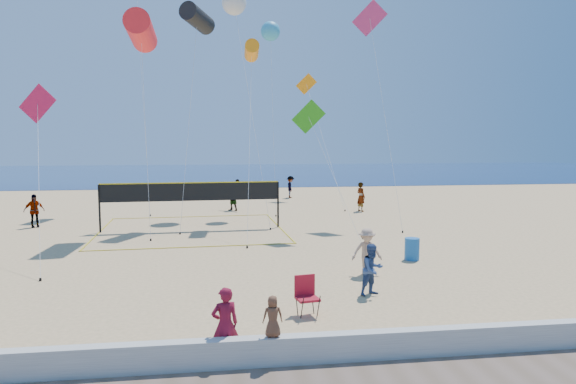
{
  "coord_description": "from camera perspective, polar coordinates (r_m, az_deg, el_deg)",
  "views": [
    {
      "loc": [
        -1.29,
        -13.13,
        4.61
      ],
      "look_at": [
        0.84,
        2.0,
        3.08
      ],
      "focal_mm": 32.0,
      "sensor_mm": 36.0,
      "label": 1
    }
  ],
  "objects": [
    {
      "name": "far_person_3",
      "position": [
        41.71,
        -5.59,
        0.38
      ],
      "size": [
        0.79,
        0.65,
        1.51
      ],
      "primitive_type": "imported",
      "rotation": [
        0.0,
        0.0,
        -0.11
      ],
      "color": "gray",
      "rests_on": "ground"
    },
    {
      "name": "far_person_2",
      "position": [
        33.93,
        8.1,
        -0.53
      ],
      "size": [
        0.7,
        0.82,
        1.92
      ],
      "primitive_type": "imported",
      "rotation": [
        0.0,
        0.0,
        1.99
      ],
      "color": "gray",
      "rests_on": "ground"
    },
    {
      "name": "kite_1",
      "position": [
        30.41,
        -10.03,
        18.45
      ],
      "size": [
        1.98,
        5.5,
        12.05
      ],
      "rotation": [
        0.0,
        0.0,
        -0.43
      ],
      "color": "black",
      "rests_on": "ground"
    },
    {
      "name": "kite_3",
      "position": [
        24.74,
        -26.06,
        8.17
      ],
      "size": [
        2.73,
        6.54,
        7.08
      ],
      "rotation": [
        0.0,
        0.0,
        -0.05
      ],
      "color": "#B81444",
      "rests_on": "ground"
    },
    {
      "name": "seawall",
      "position": [
        11.08,
        -0.74,
        -17.18
      ],
      "size": [
        32.0,
        0.3,
        0.6
      ],
      "primitive_type": "cube",
      "color": "silver",
      "rests_on": "ground"
    },
    {
      "name": "kite_0",
      "position": [
        27.19,
        -16.03,
        16.8
      ],
      "size": [
        1.26,
        3.95,
        10.77
      ],
      "rotation": [
        0.0,
        0.0,
        -0.0
      ],
      "color": "red",
      "rests_on": "ground"
    },
    {
      "name": "kite_4",
      "position": [
        24.79,
        2.55,
        7.76
      ],
      "size": [
        2.45,
        4.63,
        6.59
      ],
      "rotation": [
        0.0,
        0.0,
        -0.15
      ],
      "color": "#278F16",
      "rests_on": "ground"
    },
    {
      "name": "ocean",
      "position": [
        75.28,
        -7.02,
        2.17
      ],
      "size": [
        140.0,
        50.0,
        0.03
      ],
      "primitive_type": "cube",
      "color": "navy",
      "rests_on": "ground"
    },
    {
      "name": "bystander_a",
      "position": [
        15.71,
        9.37,
        -8.48
      ],
      "size": [
        0.93,
        0.85,
        1.56
      ],
      "primitive_type": "imported",
      "rotation": [
        0.0,
        0.0,
        0.43
      ],
      "color": "navy",
      "rests_on": "ground"
    },
    {
      "name": "ground",
      "position": [
        13.98,
        -2.34,
        -13.56
      ],
      "size": [
        120.0,
        120.0,
        0.0
      ],
      "primitive_type": "plane",
      "color": "tan",
      "rests_on": "ground"
    },
    {
      "name": "kite_2",
      "position": [
        29.79,
        -4.06,
        15.37
      ],
      "size": [
        1.26,
        8.53,
        10.15
      ],
      "rotation": [
        0.0,
        0.0,
        -0.04
      ],
      "color": "orange",
      "rests_on": "ground"
    },
    {
      "name": "kite_6",
      "position": [
        35.09,
        -6.02,
        20.16
      ],
      "size": [
        2.43,
        8.69,
        14.17
      ],
      "rotation": [
        0.0,
        0.0,
        -0.2
      ],
      "color": "silver",
      "rests_on": "ground"
    },
    {
      "name": "trash_barrel",
      "position": [
        20.6,
        13.61,
        -6.17
      ],
      "size": [
        0.7,
        0.7,
        0.85
      ],
      "primitive_type": "cylinder",
      "rotation": [
        0.0,
        0.0,
        0.27
      ],
      "color": "#195CA7",
      "rests_on": "ground"
    },
    {
      "name": "far_person_4",
      "position": [
        41.53,
        0.29,
        0.56
      ],
      "size": [
        0.81,
        1.22,
        1.77
      ],
      "primitive_type": "imported",
      "rotation": [
        0.0,
        0.0,
        1.44
      ],
      "color": "gray",
      "rests_on": "ground"
    },
    {
      "name": "volleyball_net",
      "position": [
        27.0,
        -10.69,
        -0.56
      ],
      "size": [
        9.68,
        9.54,
        2.49
      ],
      "rotation": [
        0.0,
        0.0,
        0.04
      ],
      "color": "black",
      "rests_on": "ground"
    },
    {
      "name": "woman",
      "position": [
        11.11,
        -7.02,
        -14.42
      ],
      "size": [
        0.66,
        0.52,
        1.59
      ],
      "primitive_type": "imported",
      "rotation": [
        0.0,
        0.0,
        3.39
      ],
      "color": "maroon",
      "rests_on": "ground"
    },
    {
      "name": "kite_5",
      "position": [
        30.98,
        9.2,
        17.72
      ],
      "size": [
        1.92,
        5.14,
        12.6
      ],
      "rotation": [
        0.0,
        0.0,
        -0.17
      ],
      "color": "#BC2C63",
      "rests_on": "ground"
    },
    {
      "name": "camp_chair",
      "position": [
        13.86,
        2.03,
        -11.14
      ],
      "size": [
        0.65,
        0.77,
        1.17
      ],
      "rotation": [
        0.0,
        0.0,
        0.17
      ],
      "color": "maroon",
      "rests_on": "ground"
    },
    {
      "name": "far_person_1",
      "position": [
        34.19,
        -6.13,
        -0.65
      ],
      "size": [
        1.55,
        1.34,
        1.69
      ],
      "primitive_type": "imported",
      "rotation": [
        0.0,
        0.0,
        -0.65
      ],
      "color": "gray",
      "rests_on": "ground"
    },
    {
      "name": "kite_7",
      "position": [
        34.16,
        -1.97,
        17.41
      ],
      "size": [
        1.46,
        3.15,
        12.17
      ],
      "rotation": [
        0.0,
        0.0,
        0.21
      ],
      "color": "#3199C9",
      "rests_on": "ground"
    },
    {
      "name": "bystander_b",
      "position": [
        17.99,
        8.74,
        -6.56
      ],
      "size": [
        1.1,
        0.7,
        1.61
      ],
      "primitive_type": "imported",
      "rotation": [
        0.0,
        0.0,
        -0.1
      ],
      "color": "tan",
      "rests_on": "ground"
    },
    {
      "name": "far_person_0",
      "position": [
        30.55,
        -26.38,
        -1.89
      ],
      "size": [
        1.12,
        0.91,
        1.78
      ],
      "primitive_type": "imported",
      "rotation": [
        0.0,
        0.0,
        0.54
      ],
      "color": "gray",
      "rests_on": "ground"
    },
    {
      "name": "kite_9",
      "position": [
        41.93,
        2.26,
        11.25
      ],
      "size": [
        1.91,
        9.24,
        10.06
      ],
      "rotation": [
        0.0,
        0.0,
        0.06
      ],
      "color": "orange",
      "rests_on": "ground"
    },
    {
      "name": "toddler",
      "position": [
        10.81,
        -1.71,
        -13.65
      ],
      "size": [
        0.42,
        0.28,
        0.86
      ],
      "primitive_type": "imported",
      "rotation": [
        0.0,
        0.0,
        3.15
      ],
      "color": "brown",
      "rests_on": "seawall"
    }
  ]
}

